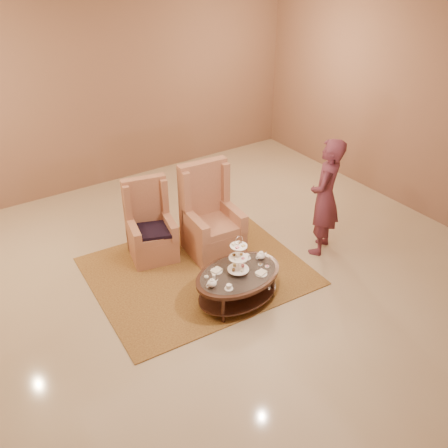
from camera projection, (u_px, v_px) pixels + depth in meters
ground at (224, 284)px, 7.07m from camera, size 8.00×8.00×0.00m
ceiling at (224, 284)px, 7.07m from camera, size 8.00×8.00×0.02m
wall_back at (102, 93)px, 9.01m from camera, size 8.00×0.04×3.50m
wall_right at (430, 113)px, 8.06m from camera, size 0.04×8.00×3.50m
rug at (198, 271)px, 7.33m from camera, size 3.09×2.62×0.02m
tea_table at (238, 278)px, 6.58m from camera, size 1.30×0.95×1.03m
armchair_left at (150, 231)px, 7.51m from camera, size 0.78×0.80×1.22m
armchair_right at (210, 223)px, 7.58m from camera, size 0.82×0.84×1.41m
person at (325, 197)px, 7.36m from camera, size 0.80×0.72×1.83m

